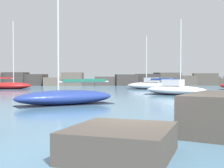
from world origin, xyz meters
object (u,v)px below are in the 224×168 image
object	(u,v)px
sailboat_moored_0	(66,97)
sailboat_moored_2	(175,89)
sailboat_moored_4	(150,85)
sailboat_moored_1	(10,85)

from	to	relation	value
sailboat_moored_0	sailboat_moored_2	distance (m)	14.43
sailboat_moored_0	sailboat_moored_4	distance (m)	24.60
sailboat_moored_4	sailboat_moored_2	bearing A→B (deg)	-86.13
sailboat_moored_2	sailboat_moored_4	distance (m)	12.43
sailboat_moored_1	sailboat_moored_4	bearing A→B (deg)	-2.84
sailboat_moored_2	sailboat_moored_4	world-z (taller)	sailboat_moored_2
sailboat_moored_0	sailboat_moored_2	xyz separation A→B (m)	(9.97, 10.43, 0.03)
sailboat_moored_2	sailboat_moored_1	bearing A→B (deg)	147.42
sailboat_moored_1	sailboat_moored_2	size ratio (longest dim) A/B	1.26
sailboat_moored_2	sailboat_moored_0	bearing A→B (deg)	-133.71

